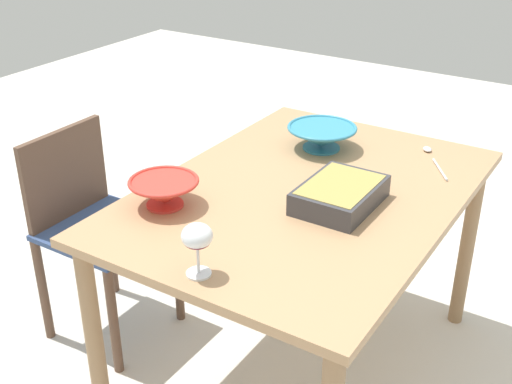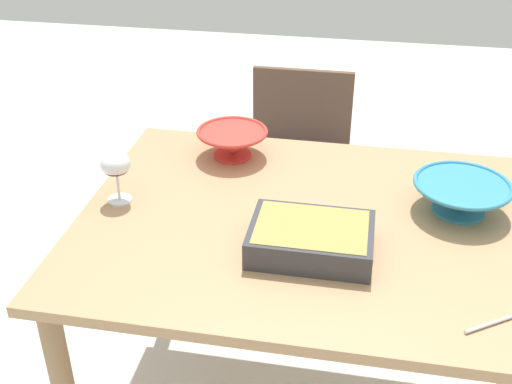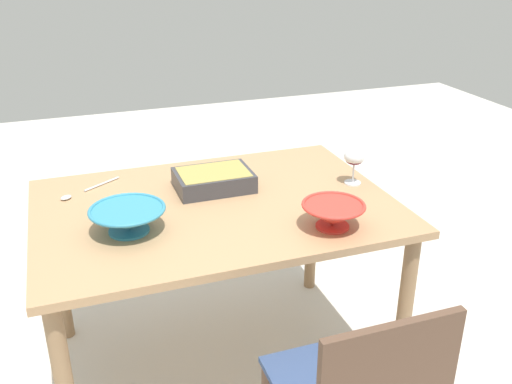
% 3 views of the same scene
% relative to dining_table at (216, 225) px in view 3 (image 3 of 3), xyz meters
% --- Properties ---
extents(ground_plane, '(8.00, 8.00, 0.00)m').
position_rel_dining_table_xyz_m(ground_plane, '(0.00, 0.00, -0.66)').
color(ground_plane, beige).
extents(dining_table, '(1.32, 0.93, 0.75)m').
position_rel_dining_table_xyz_m(dining_table, '(0.00, 0.00, 0.00)').
color(dining_table, tan).
rests_on(dining_table, ground_plane).
extents(wine_glass, '(0.08, 0.08, 0.15)m').
position_rel_dining_table_xyz_m(wine_glass, '(0.58, -0.00, 0.20)').
color(wine_glass, white).
rests_on(wine_glass, dining_table).
extents(casserole_dish, '(0.30, 0.21, 0.07)m').
position_rel_dining_table_xyz_m(casserole_dish, '(0.03, 0.14, 0.13)').
color(casserole_dish, '#38383D').
rests_on(casserole_dish, dining_table).
extents(mixing_bowl, '(0.26, 0.26, 0.09)m').
position_rel_dining_table_xyz_m(mixing_bowl, '(-0.33, -0.11, 0.14)').
color(mixing_bowl, teal).
rests_on(mixing_bowl, dining_table).
extents(small_bowl, '(0.22, 0.22, 0.09)m').
position_rel_dining_table_xyz_m(small_bowl, '(0.33, -0.32, 0.14)').
color(small_bowl, red).
rests_on(small_bowl, dining_table).
extents(serving_spoon, '(0.24, 0.17, 0.01)m').
position_rel_dining_table_xyz_m(serving_spoon, '(-0.47, 0.26, 0.10)').
color(serving_spoon, silver).
rests_on(serving_spoon, dining_table).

